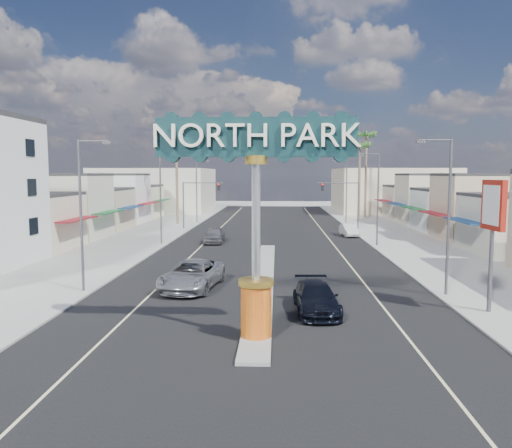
# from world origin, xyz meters

# --- Properties ---
(ground) EXTENTS (160.00, 160.00, 0.00)m
(ground) POSITION_xyz_m (0.00, 30.00, 0.00)
(ground) COLOR gray
(ground) RESTS_ON ground
(road) EXTENTS (20.00, 120.00, 0.01)m
(road) POSITION_xyz_m (0.00, 30.00, 0.01)
(road) COLOR black
(road) RESTS_ON ground
(median_island) EXTENTS (1.30, 30.00, 0.16)m
(median_island) POSITION_xyz_m (0.00, 14.00, 0.08)
(median_island) COLOR gray
(median_island) RESTS_ON ground
(sidewalk_left) EXTENTS (8.00, 120.00, 0.12)m
(sidewalk_left) POSITION_xyz_m (-14.00, 30.00, 0.06)
(sidewalk_left) COLOR gray
(sidewalk_left) RESTS_ON ground
(sidewalk_right) EXTENTS (8.00, 120.00, 0.12)m
(sidewalk_right) POSITION_xyz_m (14.00, 30.00, 0.06)
(sidewalk_right) COLOR gray
(sidewalk_right) RESTS_ON ground
(storefront_row_left) EXTENTS (12.00, 42.00, 6.00)m
(storefront_row_left) POSITION_xyz_m (-24.00, 43.00, 3.00)
(storefront_row_left) COLOR beige
(storefront_row_left) RESTS_ON ground
(storefront_row_right) EXTENTS (12.00, 42.00, 6.00)m
(storefront_row_right) POSITION_xyz_m (24.00, 43.00, 3.00)
(storefront_row_right) COLOR #B7B29E
(storefront_row_right) RESTS_ON ground
(backdrop_far_left) EXTENTS (20.00, 20.00, 8.00)m
(backdrop_far_left) POSITION_xyz_m (-22.00, 75.00, 4.00)
(backdrop_far_left) COLOR #B7B29E
(backdrop_far_left) RESTS_ON ground
(backdrop_far_right) EXTENTS (20.00, 20.00, 8.00)m
(backdrop_far_right) POSITION_xyz_m (22.00, 75.00, 4.00)
(backdrop_far_right) COLOR beige
(backdrop_far_right) RESTS_ON ground
(gateway_sign) EXTENTS (8.20, 1.50, 9.15)m
(gateway_sign) POSITION_xyz_m (0.00, 1.98, 5.93)
(gateway_sign) COLOR red
(gateway_sign) RESTS_ON median_island
(traffic_signal_left) EXTENTS (5.09, 0.45, 6.00)m
(traffic_signal_left) POSITION_xyz_m (-9.18, 43.99, 4.27)
(traffic_signal_left) COLOR #47474C
(traffic_signal_left) RESTS_ON ground
(traffic_signal_right) EXTENTS (5.09, 0.45, 6.00)m
(traffic_signal_right) POSITION_xyz_m (9.18, 43.99, 4.27)
(traffic_signal_right) COLOR #47474C
(traffic_signal_right) RESTS_ON ground
(streetlight_l_near) EXTENTS (2.03, 0.22, 9.00)m
(streetlight_l_near) POSITION_xyz_m (-10.43, 10.00, 5.07)
(streetlight_l_near) COLOR #47474C
(streetlight_l_near) RESTS_ON ground
(streetlight_l_mid) EXTENTS (2.03, 0.22, 9.00)m
(streetlight_l_mid) POSITION_xyz_m (-10.43, 30.00, 5.07)
(streetlight_l_mid) COLOR #47474C
(streetlight_l_mid) RESTS_ON ground
(streetlight_l_far) EXTENTS (2.03, 0.22, 9.00)m
(streetlight_l_far) POSITION_xyz_m (-10.43, 52.00, 5.07)
(streetlight_l_far) COLOR #47474C
(streetlight_l_far) RESTS_ON ground
(streetlight_r_near) EXTENTS (2.03, 0.22, 9.00)m
(streetlight_r_near) POSITION_xyz_m (10.43, 10.00, 5.07)
(streetlight_r_near) COLOR #47474C
(streetlight_r_near) RESTS_ON ground
(streetlight_r_mid) EXTENTS (2.03, 0.22, 9.00)m
(streetlight_r_mid) POSITION_xyz_m (10.43, 30.00, 5.07)
(streetlight_r_mid) COLOR #47474C
(streetlight_r_mid) RESTS_ON ground
(streetlight_r_far) EXTENTS (2.03, 0.22, 9.00)m
(streetlight_r_far) POSITION_xyz_m (10.43, 52.00, 5.07)
(streetlight_r_far) COLOR #47474C
(streetlight_r_far) RESTS_ON ground
(palm_left_far) EXTENTS (2.60, 2.60, 13.10)m
(palm_left_far) POSITION_xyz_m (-13.00, 50.00, 11.50)
(palm_left_far) COLOR brown
(palm_left_far) RESTS_ON ground
(palm_right_mid) EXTENTS (2.60, 2.60, 12.10)m
(palm_right_mid) POSITION_xyz_m (13.00, 56.00, 10.60)
(palm_right_mid) COLOR brown
(palm_right_mid) RESTS_ON ground
(palm_right_far) EXTENTS (2.60, 2.60, 14.10)m
(palm_right_far) POSITION_xyz_m (15.00, 62.00, 12.39)
(palm_right_far) COLOR brown
(palm_right_far) RESTS_ON ground
(suv_left) EXTENTS (3.70, 6.60, 1.74)m
(suv_left) POSITION_xyz_m (-4.31, 11.20, 0.87)
(suv_left) COLOR #A0A0A5
(suv_left) RESTS_ON ground
(suv_right) EXTENTS (2.34, 5.22, 1.48)m
(suv_right) POSITION_xyz_m (2.87, 6.34, 0.74)
(suv_right) COLOR black
(suv_right) RESTS_ON ground
(car_parked_left) EXTENTS (1.89, 4.68, 1.59)m
(car_parked_left) POSITION_xyz_m (-5.50, 31.58, 0.80)
(car_parked_left) COLOR slate
(car_parked_left) RESTS_ON ground
(car_parked_right) EXTENTS (1.90, 4.33, 1.38)m
(car_parked_right) POSITION_xyz_m (9.00, 37.80, 0.69)
(car_parked_right) COLOR silver
(car_parked_right) RESTS_ON ground
(bank_pylon_sign) EXTENTS (0.40, 2.08, 6.61)m
(bank_pylon_sign) POSITION_xyz_m (11.54, 6.43, 5.12)
(bank_pylon_sign) COLOR #47474C
(bank_pylon_sign) RESTS_ON sidewalk_right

